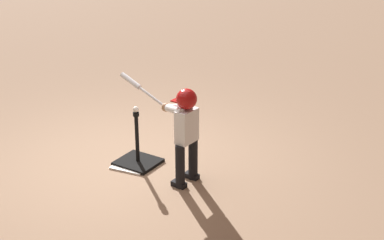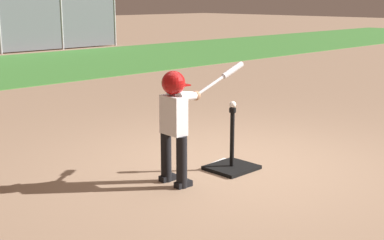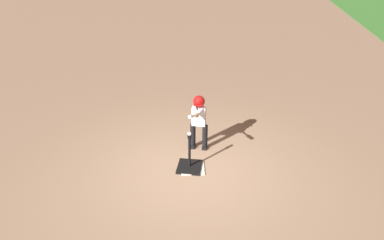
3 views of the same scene
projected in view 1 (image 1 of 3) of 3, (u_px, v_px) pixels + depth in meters
ground_plane at (124, 163)px, 6.82m from camera, size 90.00×90.00×0.00m
home_plate at (133, 164)px, 6.76m from camera, size 0.50×0.50×0.02m
batting_tee at (138, 158)px, 6.77m from camera, size 0.51×0.46×0.70m
batter_child at (184, 124)px, 6.07m from camera, size 1.09×0.37×1.20m
baseball at (136, 109)px, 6.52m from camera, size 0.07×0.07×0.07m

